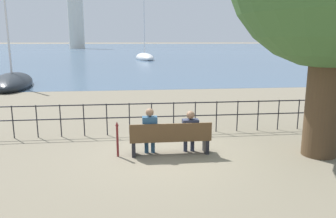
{
  "coord_description": "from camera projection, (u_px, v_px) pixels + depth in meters",
  "views": [
    {
      "loc": [
        -1.04,
        -8.45,
        3.04
      ],
      "look_at": [
        0.0,
        0.5,
        1.15
      ],
      "focal_mm": 35.0,
      "sensor_mm": 36.0,
      "label": 1
    }
  ],
  "objects": [
    {
      "name": "sailboat_2",
      "position": [
        13.0,
        82.0,
        22.06
      ],
      "size": [
        3.95,
        7.69,
        7.44
      ],
      "rotation": [
        0.0,
        0.0,
        0.21
      ],
      "color": "black",
      "rests_on": "ground_plane"
    },
    {
      "name": "closed_umbrella",
      "position": [
        117.0,
        137.0,
        8.64
      ],
      "size": [
        0.09,
        0.09,
        0.96
      ],
      "color": "maroon",
      "rests_on": "ground_plane"
    },
    {
      "name": "seated_person_right",
      "position": [
        190.0,
        130.0,
        8.9
      ],
      "size": [
        0.44,
        0.35,
        1.19
      ],
      "color": "#2D3347",
      "rests_on": "ground_plane"
    },
    {
      "name": "ground_plane",
      "position": [
        170.0,
        154.0,
        8.96
      ],
      "size": [
        1000.0,
        1000.0,
        0.0
      ],
      "primitive_type": "plane",
      "color": "#7A705B"
    },
    {
      "name": "promenade_railing",
      "position": [
        163.0,
        113.0,
        10.78
      ],
      "size": [
        15.33,
        0.04,
        1.05
      ],
      "color": "black",
      "rests_on": "ground_plane"
    },
    {
      "name": "harbor_lighthouse",
      "position": [
        75.0,
        12.0,
        123.49
      ],
      "size": [
        5.82,
        5.82,
        29.45
      ],
      "color": "silver",
      "rests_on": "ground_plane"
    },
    {
      "name": "seated_person_left",
      "position": [
        150.0,
        129.0,
        8.76
      ],
      "size": [
        0.39,
        0.35,
        1.29
      ],
      "color": "navy",
      "rests_on": "ground_plane"
    },
    {
      "name": "sailboat_1",
      "position": [
        145.0,
        57.0,
        52.94
      ],
      "size": [
        3.58,
        8.68,
        12.54
      ],
      "rotation": [
        0.0,
        0.0,
        0.13
      ],
      "color": "white",
      "rests_on": "ground_plane"
    },
    {
      "name": "park_bench",
      "position": [
        170.0,
        139.0,
        8.8
      ],
      "size": [
        2.18,
        0.45,
        0.9
      ],
      "color": "brown",
      "rests_on": "ground_plane"
    },
    {
      "name": "harbor_water",
      "position": [
        131.0,
        47.0,
        166.3
      ],
      "size": [
        600.0,
        300.0,
        0.01
      ],
      "color": "#47607A",
      "rests_on": "ground_plane"
    }
  ]
}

